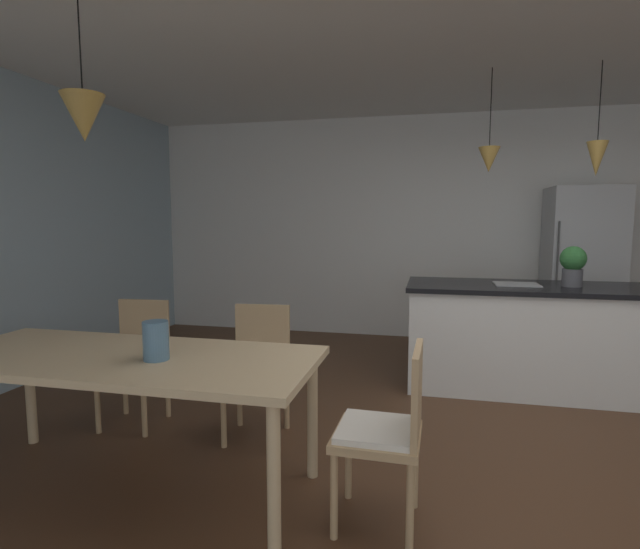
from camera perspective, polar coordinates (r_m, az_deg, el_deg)
ground_plane at (r=3.26m, az=22.71°, el=-20.91°), size 10.00×8.40×0.04m
wall_back_kitchen at (r=6.14m, az=18.16°, el=5.14°), size 10.00×0.12×2.70m
dining_table at (r=2.81m, az=-22.00°, el=-10.03°), size 2.04×0.84×0.74m
chair_far_left at (r=3.75m, az=-20.76°, el=-9.09°), size 0.43×0.43×0.87m
chair_kitchen_end at (r=2.41m, az=7.97°, el=-17.46°), size 0.41×0.41×0.87m
chair_far_right at (r=3.34m, az=-7.28°, el=-10.61°), size 0.43×0.43×0.87m
kitchen_island at (r=4.57m, az=23.69°, el=-6.64°), size 2.12×0.86×0.91m
refrigerator at (r=5.95m, az=28.29°, el=0.34°), size 0.72×0.67×1.80m
pendant_over_table at (r=2.89m, az=-25.98°, el=16.21°), size 0.22×0.22×0.85m
pendant_over_island_main at (r=4.43m, az=19.20°, el=12.64°), size 0.18×0.18×0.85m
pendant_over_island_aux at (r=4.58m, az=29.70°, el=11.74°), size 0.16×0.16×0.90m
potted_plant_on_island at (r=4.54m, az=27.54°, el=1.07°), size 0.21×0.21×0.34m
vase_on_dining_table at (r=2.62m, az=-18.69°, el=-7.35°), size 0.13×0.13×0.20m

